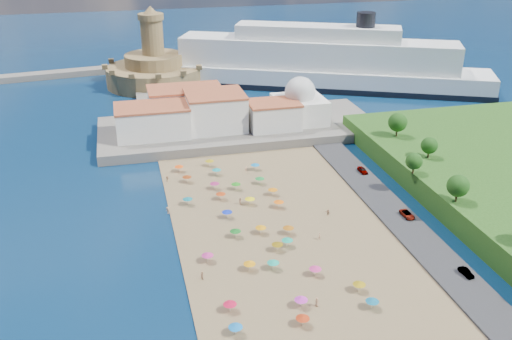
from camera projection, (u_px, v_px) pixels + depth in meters
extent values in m
plane|color=#071938|center=(266.00, 253.00, 120.83)|extent=(700.00, 700.00, 0.00)
cube|color=#59544C|center=(239.00, 128.00, 187.09)|extent=(90.00, 36.00, 3.00)
cube|color=#59544C|center=(162.00, 103.00, 213.46)|extent=(18.00, 70.00, 2.40)
cube|color=silver|center=(153.00, 122.00, 175.02)|extent=(22.00, 14.00, 9.00)
cube|color=silver|center=(215.00, 112.00, 180.72)|extent=(18.00, 16.00, 11.00)
cube|color=silver|center=(273.00, 116.00, 181.69)|extent=(16.00, 12.00, 8.00)
cube|color=silver|center=(186.00, 104.00, 189.83)|extent=(24.00, 14.00, 10.00)
cube|color=silver|center=(299.00, 110.00, 187.41)|extent=(16.00, 16.00, 8.00)
sphere|color=silver|center=(300.00, 92.00, 184.96)|extent=(10.00, 10.00, 10.00)
cylinder|color=silver|center=(300.00, 81.00, 183.40)|extent=(1.20, 1.20, 1.60)
cylinder|color=olive|center=(155.00, 76.00, 238.91)|extent=(40.00, 40.00, 8.00)
cylinder|color=olive|center=(154.00, 60.00, 236.25)|extent=(24.00, 24.00, 5.00)
cylinder|color=olive|center=(152.00, 37.00, 232.37)|extent=(9.00, 9.00, 14.00)
cylinder|color=olive|center=(151.00, 17.00, 229.01)|extent=(10.40, 10.40, 2.40)
cone|color=olive|center=(150.00, 10.00, 227.91)|extent=(6.00, 6.00, 3.00)
cube|color=black|center=(315.00, 84.00, 237.39)|extent=(137.36, 77.51, 2.27)
cube|color=white|center=(316.00, 77.00, 236.14)|extent=(136.28, 76.73, 8.42)
cube|color=white|center=(317.00, 53.00, 232.12)|extent=(109.18, 61.73, 11.23)
cube|color=white|center=(318.00, 32.00, 228.68)|extent=(65.04, 38.99, 5.61)
cylinder|color=black|center=(366.00, 20.00, 223.22)|extent=(7.48, 7.48, 5.61)
cylinder|color=gray|center=(288.00, 230.00, 127.06)|extent=(0.07, 0.07, 2.00)
cone|color=#9F580E|center=(288.00, 227.00, 126.69)|extent=(2.50, 2.50, 0.60)
cylinder|color=gray|center=(273.00, 192.00, 144.63)|extent=(0.07, 0.07, 2.00)
cone|color=orange|center=(273.00, 189.00, 144.27)|extent=(2.50, 2.50, 0.60)
cylinder|color=gray|center=(287.00, 243.00, 122.25)|extent=(0.07, 0.07, 2.00)
cone|color=#109977|center=(287.00, 239.00, 121.88)|extent=(2.50, 2.50, 0.60)
cylinder|color=gray|center=(315.00, 271.00, 112.36)|extent=(0.07, 0.07, 2.00)
cone|color=#CB2B78|center=(315.00, 268.00, 111.99)|extent=(2.50, 2.50, 0.60)
cylinder|color=gray|center=(208.00, 258.00, 116.83)|extent=(0.07, 0.07, 2.00)
cone|color=#B92777|center=(207.00, 254.00, 116.46)|extent=(2.50, 2.50, 0.60)
cylinder|color=gray|center=(221.00, 196.00, 142.48)|extent=(0.07, 0.07, 2.00)
cone|color=#B1360E|center=(221.00, 193.00, 142.11)|extent=(2.50, 2.50, 0.60)
cylinder|color=gray|center=(273.00, 265.00, 114.38)|extent=(0.07, 0.07, 2.00)
cone|color=#119D80|center=(273.00, 261.00, 114.01)|extent=(2.50, 2.50, 0.60)
cylinder|color=gray|center=(230.00, 307.00, 102.20)|extent=(0.07, 0.07, 2.00)
cone|color=red|center=(230.00, 303.00, 101.83)|extent=(2.50, 2.50, 0.60)
cylinder|color=gray|center=(372.00, 304.00, 102.97)|extent=(0.07, 0.07, 2.00)
cone|color=#0E6187|center=(372.00, 300.00, 102.60)|extent=(2.50, 2.50, 0.60)
cylinder|color=gray|center=(250.00, 201.00, 139.96)|extent=(0.07, 0.07, 2.00)
cone|color=yellow|center=(250.00, 198.00, 139.60)|extent=(2.50, 2.50, 0.60)
cylinder|color=gray|center=(260.00, 181.00, 150.75)|extent=(0.07, 0.07, 2.00)
cone|color=#167D2E|center=(260.00, 178.00, 150.38)|extent=(2.50, 2.50, 0.60)
cylinder|color=gray|center=(250.00, 266.00, 114.00)|extent=(0.07, 0.07, 2.00)
cone|color=orange|center=(249.00, 263.00, 113.63)|extent=(2.50, 2.50, 0.60)
cylinder|color=gray|center=(277.00, 247.00, 120.65)|extent=(0.07, 0.07, 2.00)
cone|color=#7B5F0B|center=(277.00, 243.00, 120.28)|extent=(2.50, 2.50, 0.60)
cylinder|color=gray|center=(215.00, 186.00, 147.95)|extent=(0.07, 0.07, 2.00)
cone|color=#99205B|center=(215.00, 183.00, 147.58)|extent=(2.50, 2.50, 0.60)
cylinder|color=gray|center=(188.00, 201.00, 139.90)|extent=(0.07, 0.07, 2.00)
cone|color=#0D6877|center=(187.00, 198.00, 139.53)|extent=(2.50, 2.50, 0.60)
cylinder|color=gray|center=(303.00, 321.00, 98.64)|extent=(0.07, 0.07, 2.00)
cone|color=#B02D0E|center=(303.00, 317.00, 98.27)|extent=(2.50, 2.50, 0.60)
cylinder|color=gray|center=(279.00, 204.00, 138.50)|extent=(0.07, 0.07, 2.00)
cone|color=#F6620A|center=(279.00, 201.00, 138.13)|extent=(2.50, 2.50, 0.60)
cylinder|color=gray|center=(255.00, 167.00, 158.97)|extent=(0.07, 0.07, 2.00)
cone|color=#0D70B5|center=(255.00, 164.00, 158.60)|extent=(2.50, 2.50, 0.60)
cylinder|color=gray|center=(209.00, 163.00, 161.51)|extent=(0.07, 0.07, 2.00)
cone|color=#9B850E|center=(209.00, 160.00, 161.15)|extent=(2.50, 2.50, 0.60)
cylinder|color=gray|center=(227.00, 214.00, 133.83)|extent=(0.07, 0.07, 2.00)
cone|color=#0E26BA|center=(227.00, 211.00, 133.46)|extent=(2.50, 2.50, 0.60)
cylinder|color=gray|center=(359.00, 287.00, 107.67)|extent=(0.07, 0.07, 2.00)
cone|color=#9C7F0E|center=(359.00, 283.00, 107.31)|extent=(2.50, 2.50, 0.60)
cylinder|color=gray|center=(261.00, 230.00, 127.15)|extent=(0.07, 0.07, 2.00)
cone|color=orange|center=(261.00, 227.00, 126.79)|extent=(2.50, 2.50, 0.60)
cylinder|color=gray|center=(301.00, 302.00, 103.38)|extent=(0.07, 0.07, 2.00)
cone|color=#C129B0|center=(301.00, 298.00, 103.01)|extent=(2.50, 2.50, 0.60)
cylinder|color=gray|center=(179.00, 169.00, 157.89)|extent=(0.07, 0.07, 2.00)
cone|color=#F44B0A|center=(179.00, 166.00, 157.52)|extent=(2.50, 2.50, 0.60)
cylinder|color=gray|center=(236.00, 186.00, 147.65)|extent=(0.07, 0.07, 2.00)
cone|color=#1C7C16|center=(236.00, 183.00, 147.28)|extent=(2.50, 2.50, 0.60)
cylinder|color=gray|center=(217.00, 172.00, 155.88)|extent=(0.07, 0.07, 2.00)
cone|color=#0E8387|center=(216.00, 169.00, 155.51)|extent=(2.50, 2.50, 0.60)
cylinder|color=gray|center=(187.00, 179.00, 151.66)|extent=(0.07, 0.07, 2.00)
cone|color=#89310C|center=(187.00, 176.00, 151.29)|extent=(2.50, 2.50, 0.60)
cylinder|color=gray|center=(236.00, 330.00, 96.53)|extent=(0.07, 0.07, 2.00)
cone|color=#0E6ABD|center=(235.00, 326.00, 96.16)|extent=(2.50, 2.50, 0.60)
cylinder|color=gray|center=(235.00, 234.00, 125.72)|extent=(0.07, 0.07, 2.00)
cone|color=#11611B|center=(235.00, 230.00, 125.35)|extent=(2.50, 2.50, 0.60)
imported|color=tan|center=(240.00, 201.00, 140.32)|extent=(0.78, 0.95, 1.81)
imported|color=tan|center=(246.00, 170.00, 157.55)|extent=(1.18, 1.28, 1.72)
imported|color=tan|center=(167.00, 179.00, 152.07)|extent=(1.15, 0.85, 1.81)
imported|color=tan|center=(319.00, 236.00, 124.95)|extent=(0.74, 0.73, 1.72)
imported|color=tan|center=(168.00, 210.00, 135.82)|extent=(1.23, 1.33, 1.80)
imported|color=tan|center=(202.00, 275.00, 111.41)|extent=(0.97, 1.05, 1.73)
imported|color=tan|center=(328.00, 212.00, 135.08)|extent=(1.23, 1.53, 1.63)
imported|color=tan|center=(317.00, 302.00, 103.61)|extent=(0.88, 1.06, 1.85)
imported|color=gray|center=(466.00, 272.00, 111.98)|extent=(1.69, 3.83, 1.22)
imported|color=gray|center=(363.00, 170.00, 156.69)|extent=(1.88, 4.23, 1.41)
imported|color=gray|center=(407.00, 214.00, 133.67)|extent=(2.28, 4.68, 1.28)
cylinder|color=#382314|center=(456.00, 196.00, 128.94)|extent=(0.50, 0.50, 2.83)
sphere|color=#14380F|center=(458.00, 186.00, 127.90)|extent=(5.09, 5.09, 5.09)
cylinder|color=#382314|center=(413.00, 169.00, 143.18)|extent=(0.50, 0.50, 2.36)
sphere|color=#14380F|center=(414.00, 161.00, 142.31)|extent=(4.25, 4.25, 4.25)
cylinder|color=#382314|center=(428.00, 153.00, 152.52)|extent=(0.50, 0.50, 2.50)
sphere|color=#14380F|center=(429.00, 145.00, 151.60)|extent=(4.50, 4.50, 4.50)
cylinder|color=#382314|center=(397.00, 131.00, 167.17)|extent=(0.50, 0.50, 3.09)
sphere|color=#14380F|center=(398.00, 122.00, 166.03)|extent=(5.57, 5.57, 5.57)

